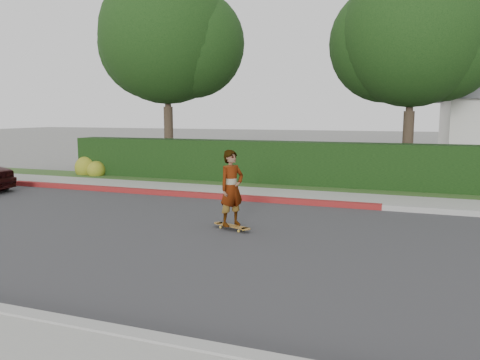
{
  "coord_description": "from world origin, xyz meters",
  "views": [
    {
      "loc": [
        1.62,
        -8.09,
        2.44
      ],
      "look_at": [
        -1.85,
        1.38,
        1.0
      ],
      "focal_mm": 35.0,
      "sensor_mm": 36.0,
      "label": 1
    }
  ],
  "objects": [
    {
      "name": "tree_left",
      "position": [
        -7.51,
        8.69,
        5.26
      ],
      "size": [
        5.99,
        5.21,
        8.0
      ],
      "color": "#33261C",
      "rests_on": "ground"
    },
    {
      "name": "skateboard",
      "position": [
        -1.85,
        0.88,
        0.08
      ],
      "size": [
        0.97,
        0.52,
        0.09
      ],
      "rotation": [
        0.0,
        0.0,
        -0.36
      ],
      "color": "gold",
      "rests_on": "ground"
    },
    {
      "name": "planting_strip",
      "position": [
        0.0,
        6.6,
        0.05
      ],
      "size": [
        60.0,
        1.6,
        0.1
      ],
      "primitive_type": "cube",
      "color": "#2D4C1E",
      "rests_on": "ground"
    },
    {
      "name": "flowering_shrub",
      "position": [
        -10.01,
        6.74,
        0.33
      ],
      "size": [
        1.4,
        1.0,
        0.9
      ],
      "color": "#2D4C19",
      "rests_on": "ground"
    },
    {
      "name": "curb_near",
      "position": [
        0.0,
        -4.1,
        0.07
      ],
      "size": [
        60.0,
        0.2,
        0.15
      ],
      "primitive_type": "cube",
      "color": "#9E9E99",
      "rests_on": "ground"
    },
    {
      "name": "road",
      "position": [
        0.0,
        0.0,
        0.01
      ],
      "size": [
        60.0,
        8.0,
        0.01
      ],
      "primitive_type": "cube",
      "color": "#2D2D30",
      "rests_on": "ground"
    },
    {
      "name": "tree_center",
      "position": [
        1.49,
        9.19,
        4.9
      ],
      "size": [
        5.66,
        4.84,
        7.44
      ],
      "color": "#33261C",
      "rests_on": "ground"
    },
    {
      "name": "sidewalk_far",
      "position": [
        0.0,
        5.0,
        0.06
      ],
      "size": [
        60.0,
        1.6,
        0.12
      ],
      "primitive_type": "cube",
      "color": "gray",
      "rests_on": "ground"
    },
    {
      "name": "ground",
      "position": [
        0.0,
        0.0,
        0.0
      ],
      "size": [
        120.0,
        120.0,
        0.0
      ],
      "primitive_type": "plane",
      "color": "slate",
      "rests_on": "ground"
    },
    {
      "name": "skateboarder",
      "position": [
        -1.85,
        0.88,
        0.9
      ],
      "size": [
        0.62,
        0.7,
        1.6
      ],
      "primitive_type": "imported",
      "rotation": [
        0.0,
        0.0,
        1.04
      ],
      "color": "white",
      "rests_on": "skateboard"
    },
    {
      "name": "curb_red_section",
      "position": [
        -5.0,
        4.1,
        0.08
      ],
      "size": [
        12.0,
        0.21,
        0.15
      ],
      "primitive_type": "cube",
      "color": "maroon",
      "rests_on": "ground"
    },
    {
      "name": "curb_far",
      "position": [
        0.0,
        4.1,
        0.07
      ],
      "size": [
        60.0,
        0.2,
        0.15
      ],
      "primitive_type": "cube",
      "color": "#9E9E99",
      "rests_on": "ground"
    },
    {
      "name": "hedge",
      "position": [
        -3.0,
        7.2,
        0.75
      ],
      "size": [
        15.0,
        1.0,
        1.5
      ],
      "primitive_type": "cube",
      "color": "black",
      "rests_on": "ground"
    }
  ]
}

